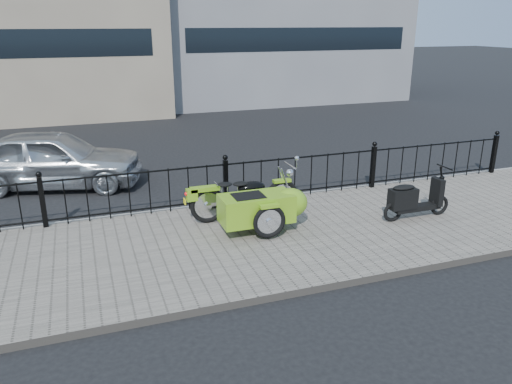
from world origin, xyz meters
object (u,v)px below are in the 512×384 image
object	(u,v)px
scooter	(413,200)
spare_tire	(264,218)
sedan_car	(53,159)
motorcycle_sidecar	(263,204)

from	to	relation	value
scooter	spare_tire	distance (m)	2.98
spare_tire	sedan_car	bearing A→B (deg)	128.13
scooter	spare_tire	bearing A→B (deg)	175.31
motorcycle_sidecar	spare_tire	size ratio (longest dim) A/B	3.64
motorcycle_sidecar	spare_tire	xyz separation A→B (m)	(-0.09, -0.27, -0.16)
spare_tire	sedan_car	world-z (taller)	sedan_car
scooter	spare_tire	world-z (taller)	scooter
motorcycle_sidecar	scooter	xyz separation A→B (m)	(2.88, -0.52, -0.09)
scooter	sedan_car	world-z (taller)	sedan_car
motorcycle_sidecar	sedan_car	world-z (taller)	sedan_car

